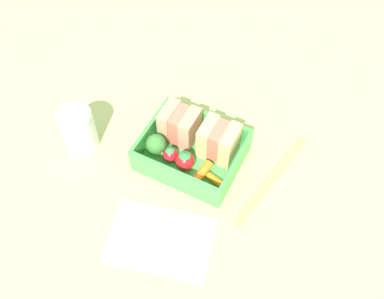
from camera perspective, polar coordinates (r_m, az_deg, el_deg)
The scene contains 13 objects.
ground_plane at distance 72.23cm, azimuth 0.00°, elevation -1.66°, with size 120.00×120.00×2.00cm, color #B6D176.
bento_tray at distance 70.89cm, azimuth 0.00°, elevation -0.96°, with size 15.87×12.83×1.20cm, color green.
bento_rim at distance 68.80cm, azimuth 0.00°, elevation 0.21°, with size 15.87×12.83×3.87cm.
sandwich_left at distance 70.13cm, azimuth -1.65°, elevation 3.30°, with size 5.80×4.96×6.21cm.
sandwich_center_left at distance 68.33cm, azimuth 3.57°, elevation 1.20°, with size 5.80×4.96×6.21cm.
broccoli_floret at distance 68.83cm, azimuth -4.82°, elevation 0.70°, with size 3.29×3.29×4.21cm.
strawberry_left at distance 68.94cm, azimuth -2.93°, elevation -0.61°, with size 2.42×2.42×3.02cm.
strawberry_far_left at distance 67.76cm, azimuth -0.84°, elevation -1.50°, with size 3.08×3.08×3.68cm.
carrot_stick_left at distance 67.50cm, azimuth 1.19°, elevation -3.33°, with size 1.50×1.50×5.02cm, color orange.
carrot_stick_far_left at distance 67.09cm, azimuth 3.38°, elevation -4.31°, with size 1.19×1.19×3.79cm, color orange.
chopstick_pair at distance 70.05cm, azimuth 10.56°, elevation -3.93°, with size 5.51×20.25×0.70cm.
drinking_glass at distance 72.54cm, azimuth -14.87°, elevation 2.60°, with size 5.54×5.54×7.66cm, color white.
folded_napkin at distance 64.62cm, azimuth -4.24°, elevation -11.82°, with size 15.26×10.32×0.40cm, color silver.
Camera 1 is at (17.70, -34.98, 59.66)cm, focal length 40.00 mm.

